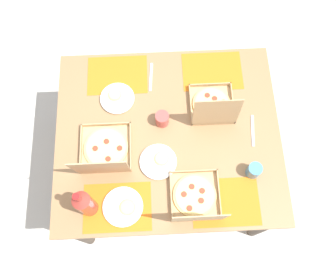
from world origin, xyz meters
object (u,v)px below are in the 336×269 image
plate_far_left (117,98)px  pizza_box_corner_right (105,152)px  plate_near_right (159,162)px  cup_spare (162,119)px  plate_near_left (123,207)px  soda_bottle (85,203)px  pizza_box_edge_far (213,106)px  cup_clear_right (254,170)px  pizza_box_corner_left (196,200)px

plate_far_left → pizza_box_corner_right: bearing=79.9°
plate_near_right → cup_spare: 0.24m
plate_near_left → soda_bottle: 0.22m
pizza_box_edge_far → pizza_box_corner_right: 0.66m
pizza_box_corner_right → cup_clear_right: (-0.80, 0.14, -0.00)m
pizza_box_edge_far → pizza_box_corner_right: (0.61, 0.25, 0.00)m
pizza_box_corner_left → cup_spare: 0.49m
pizza_box_corner_right → plate_far_left: pizza_box_corner_right is taller
pizza_box_corner_right → pizza_box_edge_far: bearing=-157.8°
plate_far_left → cup_clear_right: 0.88m
pizza_box_corner_left → soda_bottle: 0.56m
pizza_box_corner_right → plate_near_left: pizza_box_corner_right is taller
pizza_box_corner_left → soda_bottle: soda_bottle is taller
pizza_box_edge_far → cup_clear_right: bearing=115.7°
cup_spare → soda_bottle: bearing=49.6°
pizza_box_corner_right → plate_near_right: bearing=169.0°
plate_near_right → cup_clear_right: (-0.51, 0.08, 0.04)m
pizza_box_edge_far → soda_bottle: (0.69, 0.54, 0.09)m
pizza_box_corner_left → cup_clear_right: (-0.32, -0.14, -0.00)m
pizza_box_edge_far → cup_clear_right: (-0.19, 0.39, 0.00)m
pizza_box_corner_right → cup_clear_right: bearing=170.0°
pizza_box_corner_left → plate_near_left: pizza_box_corner_left is taller
plate_far_left → pizza_box_edge_far: bearing=170.4°
plate_near_right → pizza_box_edge_far: bearing=-136.5°
pizza_box_corner_right → soda_bottle: size_ratio=0.98×
plate_near_left → soda_bottle: size_ratio=0.66×
pizza_box_edge_far → cup_spare: size_ratio=3.27×
pizza_box_edge_far → cup_spare: pizza_box_edge_far is taller
pizza_box_corner_left → plate_near_left: bearing=1.6°
pizza_box_corner_right → plate_near_left: size_ratio=1.49×
pizza_box_corner_left → cup_spare: (0.15, -0.47, -0.00)m
pizza_box_corner_right → plate_far_left: size_ratio=1.59×
cup_clear_right → plate_far_left: bearing=-33.2°
pizza_box_edge_far → plate_near_right: (0.32, 0.30, -0.04)m
plate_near_right → cup_spare: (-0.03, -0.24, 0.03)m
pizza_box_edge_far → cup_clear_right: 0.43m
pizza_box_corner_right → pizza_box_corner_left: bearing=149.1°
cup_clear_right → plate_near_left: bearing=12.4°
pizza_box_edge_far → plate_far_left: pizza_box_edge_far is taller
cup_spare → cup_clear_right: size_ratio=0.97×
pizza_box_corner_right → cup_clear_right: size_ratio=3.52×
pizza_box_edge_far → pizza_box_corner_left: (0.14, 0.53, 0.00)m
pizza_box_corner_left → plate_far_left: pizza_box_corner_left is taller
pizza_box_corner_right → cup_spare: (-0.32, -0.18, -0.00)m
cup_clear_right → pizza_box_edge_far: bearing=-64.3°
pizza_box_edge_far → soda_bottle: size_ratio=0.89×
pizza_box_corner_left → soda_bottle: (0.56, 0.01, 0.09)m
pizza_box_edge_far → cup_clear_right: pizza_box_edge_far is taller
pizza_box_corner_right → plate_near_left: 0.31m
soda_bottle → plate_far_left: bearing=-102.8°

